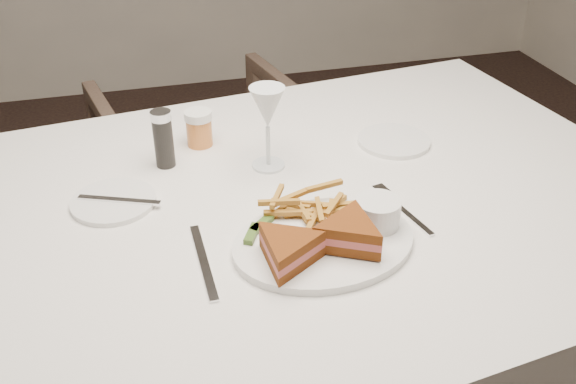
# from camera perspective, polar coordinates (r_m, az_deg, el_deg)

# --- Properties ---
(table) EXTENTS (1.64, 1.20, 0.75)m
(table) POSITION_cam_1_polar(r_m,az_deg,el_deg) (1.46, -0.52, -13.18)
(table) COLOR silver
(table) RESTS_ON ground
(chair_far) EXTENTS (0.75, 0.72, 0.66)m
(chair_far) POSITION_cam_1_polar(r_m,az_deg,el_deg) (2.19, -7.04, 2.31)
(chair_far) COLOR #4D3A2F
(chair_far) RESTS_ON ground
(table_setting) EXTENTS (0.77, 0.60, 0.18)m
(table_setting) POSITION_cam_1_polar(r_m,az_deg,el_deg) (1.16, 0.81, -0.68)
(table_setting) COLOR white
(table_setting) RESTS_ON table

